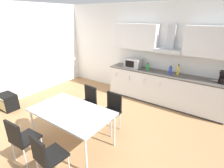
{
  "coord_description": "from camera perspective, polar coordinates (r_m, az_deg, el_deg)",
  "views": [
    {
      "loc": [
        2.45,
        -2.36,
        2.46
      ],
      "look_at": [
        0.34,
        0.67,
        1.0
      ],
      "focal_mm": 28.0,
      "sensor_mm": 36.0,
      "label": 1
    }
  ],
  "objects": [
    {
      "name": "chair_far_right",
      "position": [
        3.91,
        -0.11,
        -7.97
      ],
      "size": [
        0.41,
        0.41,
        0.87
      ],
      "color": "black",
      "rests_on": "ground_plane"
    },
    {
      "name": "pendant_lamp",
      "position": [
        3.07,
        -15.0,
        9.82
      ],
      "size": [
        0.32,
        0.32,
        0.22
      ],
      "primitive_type": "cone",
      "color": "silver"
    },
    {
      "name": "dining_table",
      "position": [
        3.49,
        -13.16,
        -9.11
      ],
      "size": [
        1.58,
        0.92,
        0.76
      ],
      "color": "white",
      "rests_on": "ground_plane"
    },
    {
      "name": "upper_wall_cabinets",
      "position": [
        5.09,
        18.5,
        13.66
      ],
      "size": [
        3.37,
        0.4,
        0.73
      ],
      "color": "silver"
    },
    {
      "name": "kitchen_counter",
      "position": [
        5.31,
        16.34,
        -1.32
      ],
      "size": [
        3.39,
        0.62,
        0.93
      ],
      "color": "#333333",
      "rests_on": "ground_plane"
    },
    {
      "name": "chair_near_left",
      "position": [
        3.47,
        -27.67,
        -15.09
      ],
      "size": [
        0.42,
        0.42,
        0.87
      ],
      "color": "black",
      "rests_on": "ground_plane"
    },
    {
      "name": "chair_near_right",
      "position": [
        2.96,
        -20.69,
        -20.76
      ],
      "size": [
        0.43,
        0.43,
        0.87
      ],
      "color": "black",
      "rests_on": "ground_plane"
    },
    {
      "name": "bottle_yellow",
      "position": [
        5.07,
        20.76,
        4.19
      ],
      "size": [
        0.06,
        0.06,
        0.31
      ],
      "color": "yellow",
      "rests_on": "kitchen_counter"
    },
    {
      "name": "bottle_green",
      "position": [
        5.33,
        11.57,
        5.54
      ],
      "size": [
        0.08,
        0.08,
        0.22
      ],
      "color": "green",
      "rests_on": "kitchen_counter"
    },
    {
      "name": "wall_left",
      "position": [
        5.85,
        -30.71,
        8.29
      ],
      "size": [
        0.1,
        6.34,
        2.83
      ],
      "primitive_type": "cube",
      "color": "white",
      "rests_on": "ground_plane"
    },
    {
      "name": "wall_back",
      "position": [
        5.71,
        9.0,
        10.77
      ],
      "size": [
        6.6,
        0.1,
        2.83
      ],
      "primitive_type": "cube",
      "color": "white",
      "rests_on": "ground_plane"
    },
    {
      "name": "coffee_maker",
      "position": [
        4.93,
        32.53,
        1.89
      ],
      "size": [
        0.18,
        0.19,
        0.3
      ],
      "color": "black",
      "rests_on": "kitchen_counter"
    },
    {
      "name": "ground_plane",
      "position": [
        4.21,
        -9.34,
        -14.71
      ],
      "size": [
        8.25,
        7.92,
        0.02
      ],
      "primitive_type": "cube",
      "color": "#9E754C"
    },
    {
      "name": "bottle_blue",
      "position": [
        5.11,
        18.53,
        4.26
      ],
      "size": [
        0.08,
        0.08,
        0.24
      ],
      "color": "blue",
      "rests_on": "kitchen_counter"
    },
    {
      "name": "microwave",
      "position": [
        5.49,
        6.99,
        6.81
      ],
      "size": [
        0.48,
        0.35,
        0.28
      ],
      "color": "#ADADB2",
      "rests_on": "kitchen_counter"
    },
    {
      "name": "guitar_amp",
      "position": [
        5.67,
        -30.93,
        -4.99
      ],
      "size": [
        0.52,
        0.37,
        0.44
      ],
      "color": "black",
      "rests_on": "ground_plane"
    },
    {
      "name": "backsplash_tile",
      "position": [
        5.35,
        18.19,
        6.94
      ],
      "size": [
        3.37,
        0.02,
        0.54
      ],
      "primitive_type": "cube",
      "color": "silver",
      "rests_on": "kitchen_counter"
    },
    {
      "name": "chair_far_left",
      "position": [
        4.31,
        -7.89,
        -5.23
      ],
      "size": [
        0.43,
        0.43,
        0.87
      ],
      "color": "black",
      "rests_on": "ground_plane"
    }
  ]
}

